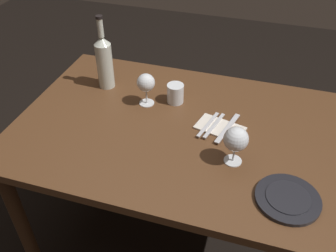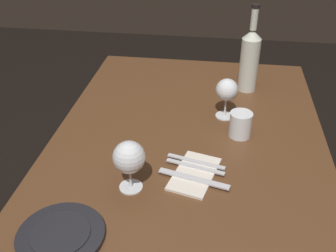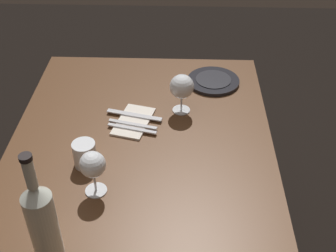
{
  "view_description": "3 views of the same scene",
  "coord_description": "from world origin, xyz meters",
  "px_view_note": "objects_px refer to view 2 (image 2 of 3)",
  "views": [
    {
      "loc": [
        0.32,
        -1.12,
        1.67
      ],
      "look_at": [
        0.0,
        -0.1,
        0.81
      ],
      "focal_mm": 39.03,
      "sensor_mm": 36.0,
      "label": 1
    },
    {
      "loc": [
        1.08,
        0.09,
        1.49
      ],
      "look_at": [
        0.03,
        -0.06,
        0.81
      ],
      "focal_mm": 42.56,
      "sensor_mm": 36.0,
      "label": 2
    },
    {
      "loc": [
        -1.09,
        -0.13,
        1.72
      ],
      "look_at": [
        0.03,
        -0.09,
        0.85
      ],
      "focal_mm": 47.57,
      "sensor_mm": 36.0,
      "label": 3
    }
  ],
  "objects_px": {
    "fork_inner": "(195,167)",
    "fork_outer": "(196,162)",
    "wine_glass_left": "(227,91)",
    "wine_bottle": "(250,59)",
    "table_knife": "(194,179)",
    "wine_glass_right": "(129,158)",
    "water_tumbler": "(240,125)",
    "folded_napkin": "(195,174)",
    "dinner_plate": "(61,235)"
  },
  "relations": [
    {
      "from": "folded_napkin",
      "to": "fork_inner",
      "type": "xyz_separation_m",
      "value": [
        -0.03,
        0.0,
        0.01
      ]
    },
    {
      "from": "wine_glass_left",
      "to": "wine_glass_right",
      "type": "bearing_deg",
      "value": -30.69
    },
    {
      "from": "wine_glass_right",
      "to": "fork_outer",
      "type": "distance_m",
      "value": 0.23
    },
    {
      "from": "water_tumbler",
      "to": "folded_napkin",
      "type": "relative_size",
      "value": 0.41
    },
    {
      "from": "table_knife",
      "to": "wine_bottle",
      "type": "bearing_deg",
      "value": 164.95
    },
    {
      "from": "dinner_plate",
      "to": "fork_inner",
      "type": "distance_m",
      "value": 0.43
    },
    {
      "from": "fork_inner",
      "to": "table_knife",
      "type": "xyz_separation_m",
      "value": [
        0.06,
        0.0,
        0.0
      ]
    },
    {
      "from": "wine_bottle",
      "to": "table_knife",
      "type": "xyz_separation_m",
      "value": [
        0.6,
        -0.16,
        -0.12
      ]
    },
    {
      "from": "fork_outer",
      "to": "table_knife",
      "type": "distance_m",
      "value": 0.08
    },
    {
      "from": "wine_glass_left",
      "to": "folded_napkin",
      "type": "height_order",
      "value": "wine_glass_left"
    },
    {
      "from": "wine_glass_left",
      "to": "wine_bottle",
      "type": "bearing_deg",
      "value": 160.18
    },
    {
      "from": "wine_glass_left",
      "to": "table_knife",
      "type": "xyz_separation_m",
      "value": [
        0.37,
        -0.08,
        -0.09
      ]
    },
    {
      "from": "wine_glass_left",
      "to": "folded_napkin",
      "type": "xyz_separation_m",
      "value": [
        0.34,
        -0.08,
        -0.1
      ]
    },
    {
      "from": "table_knife",
      "to": "water_tumbler",
      "type": "bearing_deg",
      "value": 153.01
    },
    {
      "from": "wine_glass_left",
      "to": "wine_bottle",
      "type": "xyz_separation_m",
      "value": [
        -0.23,
        0.08,
        0.03
      ]
    },
    {
      "from": "wine_glass_left",
      "to": "fork_outer",
      "type": "bearing_deg",
      "value": -15.18
    },
    {
      "from": "wine_bottle",
      "to": "wine_glass_right",
      "type": "bearing_deg",
      "value": -27.11
    },
    {
      "from": "wine_glass_right",
      "to": "wine_bottle",
      "type": "relative_size",
      "value": 0.44
    },
    {
      "from": "wine_glass_left",
      "to": "wine_glass_right",
      "type": "height_order",
      "value": "wine_glass_right"
    },
    {
      "from": "water_tumbler",
      "to": "fork_inner",
      "type": "relative_size",
      "value": 0.48
    },
    {
      "from": "table_knife",
      "to": "wine_glass_left",
      "type": "bearing_deg",
      "value": 167.97
    },
    {
      "from": "wine_glass_left",
      "to": "wine_bottle",
      "type": "distance_m",
      "value": 0.24
    },
    {
      "from": "fork_inner",
      "to": "fork_outer",
      "type": "bearing_deg",
      "value": 180.0
    },
    {
      "from": "water_tumbler",
      "to": "fork_outer",
      "type": "xyz_separation_m",
      "value": [
        0.18,
        -0.13,
        -0.03
      ]
    },
    {
      "from": "wine_glass_right",
      "to": "dinner_plate",
      "type": "height_order",
      "value": "wine_glass_right"
    },
    {
      "from": "wine_glass_left",
      "to": "fork_inner",
      "type": "distance_m",
      "value": 0.34
    },
    {
      "from": "wine_glass_right",
      "to": "table_knife",
      "type": "relative_size",
      "value": 0.72
    },
    {
      "from": "table_knife",
      "to": "fork_inner",
      "type": "bearing_deg",
      "value": 180.0
    },
    {
      "from": "wine_glass_left",
      "to": "dinner_plate",
      "type": "bearing_deg",
      "value": -31.33
    },
    {
      "from": "folded_napkin",
      "to": "table_knife",
      "type": "bearing_deg",
      "value": 0.0
    },
    {
      "from": "fork_inner",
      "to": "fork_outer",
      "type": "height_order",
      "value": "same"
    },
    {
      "from": "water_tumbler",
      "to": "table_knife",
      "type": "distance_m",
      "value": 0.29
    },
    {
      "from": "wine_glass_left",
      "to": "dinner_plate",
      "type": "xyz_separation_m",
      "value": [
        0.62,
        -0.38,
        -0.1
      ]
    },
    {
      "from": "wine_glass_right",
      "to": "folded_napkin",
      "type": "xyz_separation_m",
      "value": [
        -0.08,
        0.17,
        -0.1
      ]
    },
    {
      "from": "wine_glass_left",
      "to": "dinner_plate",
      "type": "distance_m",
      "value": 0.74
    },
    {
      "from": "wine_glass_right",
      "to": "water_tumbler",
      "type": "xyz_separation_m",
      "value": [
        -0.31,
        0.3,
        -0.06
      ]
    },
    {
      "from": "fork_inner",
      "to": "table_knife",
      "type": "distance_m",
      "value": 0.06
    },
    {
      "from": "fork_inner",
      "to": "water_tumbler",
      "type": "bearing_deg",
      "value": 147.07
    },
    {
      "from": "dinner_plate",
      "to": "fork_outer",
      "type": "height_order",
      "value": "dinner_plate"
    },
    {
      "from": "wine_glass_right",
      "to": "fork_inner",
      "type": "height_order",
      "value": "wine_glass_right"
    },
    {
      "from": "wine_bottle",
      "to": "fork_inner",
      "type": "xyz_separation_m",
      "value": [
        0.55,
        -0.16,
        -0.12
      ]
    },
    {
      "from": "wine_glass_right",
      "to": "fork_inner",
      "type": "relative_size",
      "value": 0.85
    },
    {
      "from": "folded_napkin",
      "to": "fork_inner",
      "type": "relative_size",
      "value": 1.19
    },
    {
      "from": "wine_glass_left",
      "to": "table_knife",
      "type": "distance_m",
      "value": 0.39
    },
    {
      "from": "water_tumbler",
      "to": "table_knife",
      "type": "xyz_separation_m",
      "value": [
        0.26,
        -0.13,
        -0.03
      ]
    },
    {
      "from": "folded_napkin",
      "to": "water_tumbler",
      "type": "bearing_deg",
      "value": 150.04
    },
    {
      "from": "water_tumbler",
      "to": "wine_bottle",
      "type": "bearing_deg",
      "value": 174.89
    },
    {
      "from": "water_tumbler",
      "to": "dinner_plate",
      "type": "height_order",
      "value": "water_tumbler"
    },
    {
      "from": "water_tumbler",
      "to": "fork_inner",
      "type": "xyz_separation_m",
      "value": [
        0.2,
        -0.13,
        -0.03
      ]
    },
    {
      "from": "wine_glass_right",
      "to": "water_tumbler",
      "type": "height_order",
      "value": "wine_glass_right"
    }
  ]
}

